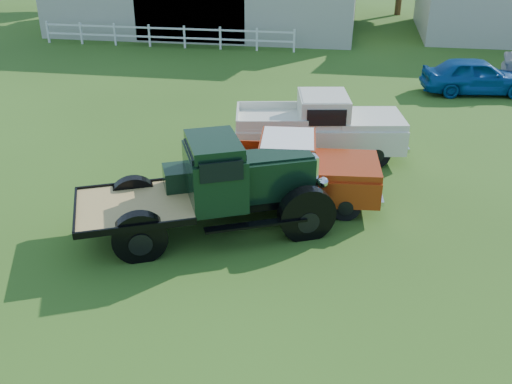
% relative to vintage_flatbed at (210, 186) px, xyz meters
% --- Properties ---
extents(ground, '(120.00, 120.00, 0.00)m').
position_rel_vintage_flatbed_xyz_m(ground, '(0.86, -1.13, -1.15)').
color(ground, '#2C4B15').
extents(fence_rail, '(14.20, 0.16, 1.20)m').
position_rel_vintage_flatbed_xyz_m(fence_rail, '(-7.14, 18.87, -0.55)').
color(fence_rail, white).
rests_on(fence_rail, ground).
extents(vintage_flatbed, '(6.23, 4.47, 2.30)m').
position_rel_vintage_flatbed_xyz_m(vintage_flatbed, '(0.00, 0.00, 0.00)').
color(vintage_flatbed, black).
rests_on(vintage_flatbed, ground).
extents(red_pickup, '(5.14, 2.33, 1.82)m').
position_rel_vintage_flatbed_xyz_m(red_pickup, '(1.49, 1.70, -0.24)').
color(red_pickup, '#972D0E').
rests_on(red_pickup, ground).
extents(white_pickup, '(5.51, 2.92, 1.92)m').
position_rel_vintage_flatbed_xyz_m(white_pickup, '(2.16, 4.94, -0.19)').
color(white_pickup, beige).
rests_on(white_pickup, ground).
extents(misc_car_blue, '(4.52, 2.29, 1.47)m').
position_rel_vintage_flatbed_xyz_m(misc_car_blue, '(8.04, 12.70, -0.41)').
color(misc_car_blue, '#0E478D').
rests_on(misc_car_blue, ground).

